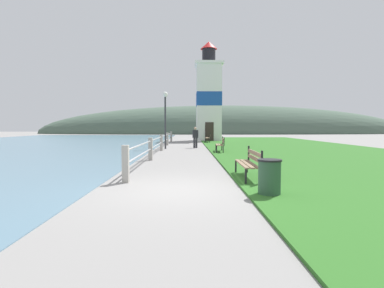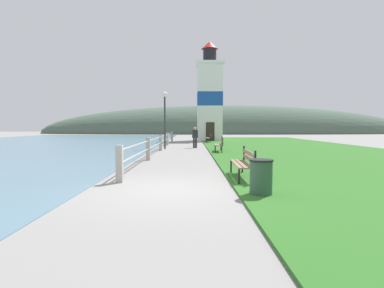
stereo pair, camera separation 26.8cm
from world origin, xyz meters
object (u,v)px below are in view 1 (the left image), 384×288
(park_bench_midway, at_px, (221,144))
(lamp_post, at_px, (165,109))
(trash_bin, at_px, (269,178))
(park_bench_far, at_px, (209,137))
(person_strolling, at_px, (195,137))
(lighthouse, at_px, (209,98))
(park_bench_near, at_px, (250,161))

(park_bench_midway, distance_m, lamp_post, 5.10)
(park_bench_midway, xyz_separation_m, trash_bin, (-0.12, -11.26, -0.11))
(park_bench_far, relative_size, person_strolling, 1.19)
(lighthouse, bearing_deg, person_strolling, -98.64)
(park_bench_far, height_order, trash_bin, park_bench_far)
(park_bench_far, height_order, person_strolling, person_strolling)
(park_bench_midway, height_order, person_strolling, person_strolling)
(lighthouse, relative_size, lamp_post, 2.70)
(park_bench_far, height_order, lamp_post, lamp_post)
(lamp_post, bearing_deg, park_bench_midway, -39.35)
(park_bench_near, height_order, lamp_post, lamp_post)
(lighthouse, relative_size, trash_bin, 12.74)
(person_strolling, relative_size, lamp_post, 0.38)
(park_bench_far, distance_m, person_strolling, 7.01)
(park_bench_near, bearing_deg, lamp_post, -72.87)
(trash_bin, xyz_separation_m, lamp_post, (-3.44, 14.17, 2.31))
(park_bench_near, distance_m, lamp_post, 12.69)
(person_strolling, bearing_deg, lamp_post, 92.25)
(park_bench_near, height_order, trash_bin, park_bench_near)
(lighthouse, xyz_separation_m, person_strolling, (-1.70, -11.16, -3.87))
(park_bench_near, distance_m, park_bench_midway, 9.10)
(park_bench_far, distance_m, lamp_post, 8.73)
(lighthouse, distance_m, trash_bin, 26.50)
(trash_bin, bearing_deg, lamp_post, 103.63)
(person_strolling, height_order, lamp_post, lamp_post)
(park_bench_near, bearing_deg, trash_bin, 91.42)
(person_strolling, bearing_deg, park_bench_near, 166.91)
(park_bench_midway, height_order, lamp_post, lamp_post)
(park_bench_far, relative_size, lighthouse, 0.17)
(lamp_post, bearing_deg, park_bench_far, 65.34)
(park_bench_midway, relative_size, lighthouse, 0.17)
(park_bench_near, height_order, park_bench_far, same)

